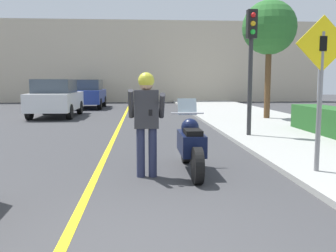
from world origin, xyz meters
The scene contains 10 objects.
road_center_line centered at (-0.60, 6.00, 0.00)m, with size 0.12×36.00×0.01m.
building_backdrop centered at (0.00, 26.00, 3.07)m, with size 28.00×1.20×6.14m.
motorcycle centered at (1.05, 3.27, 0.49)m, with size 0.62×2.13×1.28m.
person_biker centered at (0.27, 2.98, 1.07)m, with size 0.59×0.48×1.75m.
crossing_sign centered at (3.12, 2.77, 1.64)m, with size 0.91×0.08×2.56m.
traffic_light centered at (3.19, 7.00, 2.49)m, with size 0.26×0.30×3.42m.
street_tree centered at (5.31, 11.74, 3.69)m, with size 2.15×2.15×4.70m.
parked_car_white centered at (-3.64, 13.93, 0.86)m, with size 1.88×4.20×1.68m.
parked_car_blue centered at (-2.98, 19.34, 0.86)m, with size 1.88×4.20×1.68m.
parked_car_silver centered at (-3.60, 25.38, 0.86)m, with size 1.88×4.20×1.68m.
Camera 1 is at (0.18, -3.19, 1.60)m, focal length 40.00 mm.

